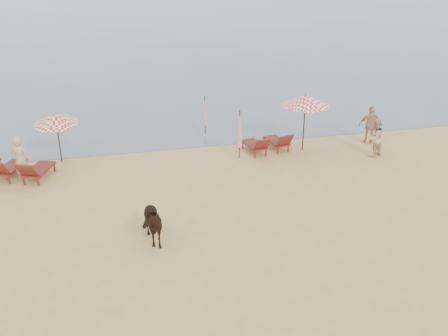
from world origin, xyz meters
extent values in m
plane|color=tan|center=(0.00, 0.00, 0.00)|extent=(120.00, 120.00, 0.00)
cube|color=#51606B|center=(0.00, 80.00, 0.00)|extent=(160.00, 140.00, 0.06)
cube|color=maroon|center=(-8.18, 8.61, 0.40)|extent=(1.28, 1.75, 0.09)
cube|color=maroon|center=(-7.02, 8.14, 0.40)|extent=(1.28, 1.75, 0.09)
cube|color=maroon|center=(-7.35, 7.35, 0.71)|extent=(0.88, 0.76, 0.70)
cube|color=maroon|center=(2.34, 8.85, 0.37)|extent=(0.92, 1.56, 0.08)
cube|color=maroon|center=(2.47, 8.07, 0.66)|extent=(0.75, 0.59, 0.64)
cube|color=maroon|center=(3.48, 9.04, 0.37)|extent=(0.92, 1.56, 0.08)
cube|color=maroon|center=(3.61, 8.27, 0.66)|extent=(0.75, 0.59, 0.64)
cylinder|color=black|center=(-6.26, 9.64, 1.04)|extent=(0.05, 0.05, 2.07)
cone|color=red|center=(-6.26, 9.64, 2.02)|extent=(1.83, 1.87, 0.62)
sphere|color=black|center=(-6.26, 9.64, 2.22)|extent=(0.08, 0.08, 0.08)
cylinder|color=black|center=(4.61, 8.57, 1.23)|extent=(0.05, 0.05, 2.47)
cone|color=red|center=(4.61, 8.57, 2.41)|extent=(2.19, 2.19, 0.49)
sphere|color=black|center=(4.61, 8.57, 2.63)|extent=(0.09, 0.09, 0.09)
cylinder|color=black|center=(0.63, 11.80, 0.99)|extent=(0.04, 0.04, 1.97)
cone|color=red|center=(0.63, 11.80, 1.22)|extent=(0.24, 0.24, 1.48)
cylinder|color=black|center=(1.49, 8.32, 1.12)|extent=(0.05, 0.05, 2.25)
cone|color=red|center=(1.49, 8.32, 1.39)|extent=(0.27, 0.27, 1.68)
imported|color=black|center=(-3.10, 2.30, 0.71)|extent=(1.03, 1.79, 1.42)
imported|color=tan|center=(-7.63, 7.99, 0.96)|extent=(0.82, 0.69, 1.92)
imported|color=tan|center=(7.44, 7.16, 0.88)|extent=(1.06, 0.98, 1.76)
imported|color=tan|center=(8.06, 8.68, 0.92)|extent=(1.17, 0.81, 1.84)
camera|label=1|loc=(-3.93, -11.65, 8.75)|focal=40.00mm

